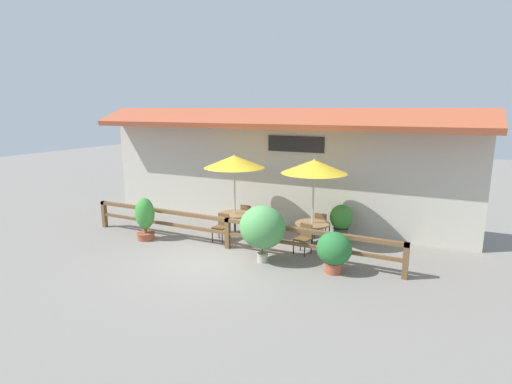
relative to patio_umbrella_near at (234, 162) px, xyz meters
The scene contains 15 objects.
ground_plane 3.48m from the patio_umbrella_near, 78.35° to the right, with size 60.00×60.00×0.00m, color gray.
building_facade 1.81m from the patio_umbrella_near, 73.89° to the left, with size 14.28×1.49×4.23m.
patio_railing 2.29m from the patio_umbrella_near, 69.81° to the right, with size 10.40×0.14×0.95m.
patio_umbrella_near is the anchor object (origin of this frame).
dining_table_near 1.90m from the patio_umbrella_near, 82.87° to the left, with size 1.07×1.07×0.72m.
chair_near_streetside 2.14m from the patio_umbrella_near, 94.48° to the right, with size 0.44×0.44×0.87m.
chair_near_wallside 2.14m from the patio_umbrella_near, 84.46° to the left, with size 0.44×0.44×0.87m.
patio_umbrella_middle 2.72m from the patio_umbrella_near, ahead, with size 2.01×2.01×2.73m.
dining_table_middle 3.32m from the patio_umbrella_near, ahead, with size 1.07×1.07×0.72m.
chair_middle_streetside 3.45m from the patio_umbrella_near, 14.95° to the right, with size 0.50×0.50×0.87m.
chair_middle_wallside 3.53m from the patio_umbrella_near, 16.81° to the left, with size 0.44×0.44×0.87m.
potted_plant_small_flowering 4.67m from the patio_umbrella_near, 24.09° to the right, with size 0.91×0.82×1.10m.
potted_plant_corner_fern 3.42m from the patio_umbrella_near, 142.40° to the right, with size 0.64×0.59×1.40m.
potted_plant_tall_tropical 3.08m from the patio_umbrella_near, 44.50° to the right, with size 1.30×1.17×1.61m.
potted_plant_entrance_palm 4.01m from the patio_umbrella_near, 19.10° to the left, with size 0.75×0.68×1.13m.
Camera 1 is at (5.90, -9.03, 4.20)m, focal length 28.00 mm.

